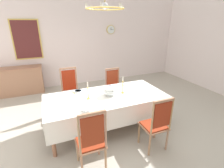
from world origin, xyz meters
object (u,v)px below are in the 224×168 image
Objects in this scene: spoon_secondary at (73,92)px; chandelier at (105,8)px; spoon_primary at (128,84)px; framed_painting at (27,40)px; chair_south_b at (156,123)px; chair_north_b at (114,86)px; candlestick_east at (123,86)px; soup_tureen at (110,90)px; chair_south_a at (91,140)px; sideboard at (20,81)px; bowl_near_left at (124,84)px; dining_table at (106,99)px; chair_north_a at (71,91)px; bowl_far_left at (86,110)px; bowl_near_right at (78,91)px; mounted_clock at (111,30)px; candlestick_west at (88,92)px.

spoon_secondary is 0.25× the size of chandelier.
spoon_primary is 0.14× the size of framed_painting.
chair_south_b reaches higher than chair_north_b.
framed_painting reaches higher than candlestick_east.
spoon_secondary is at bearing 147.75° from soup_tureen.
chair_south_a is 0.90× the size of framed_painting.
chair_south_b is at bearing 124.18° from sideboard.
candlestick_east reaches higher than bowl_near_left.
framed_painting is 3.52m from chandelier.
sideboard reaches higher than dining_table.
chandelier is at bearing -47.01° from spoon_secondary.
chair_north_a is at bearing 121.75° from chandelier.
framed_painting reaches higher than soup_tureen.
spoon_primary is 3.61m from framed_painting.
chair_north_a reaches higher than dining_table.
chair_north_b is 5.95× the size of spoon_secondary.
chair_north_b is 1.85m from bowl_far_left.
chair_north_b is 0.60m from spoon_primary.
bowl_far_left is at bearing -140.40° from chandelier.
chair_north_a is 0.61m from bowl_near_right.
soup_tureen is at bearing -112.08° from mounted_clock.
framed_painting is at bearing 118.22° from chair_south_b.
chair_north_a is at bearing 135.37° from candlestick_east.
spoon_secondary is at bearing 95.37° from bowl_far_left.
bowl_far_left is 0.53× the size of mounted_clock.
bowl_near_left is at bearing 93.88° from chair_north_b.
dining_table is 0.89m from spoon_primary.
spoon_secondary is 2.72m from sideboard.
sideboard is at bearing -147.78° from framed_painting.
candlestick_west is 0.25× the size of sideboard.
candlestick_west is at bearing -180.00° from dining_table.
chandelier is (-0.76, -0.46, 1.70)m from spoon_primary.
chandelier reaches higher than bowl_near_left.
dining_table is at bearing 180.00° from soup_tureen.
spoon_primary is 0.25× the size of chandelier.
chair_north_b is at bearing 90.00° from chair_south_b.
mounted_clock is 0.46× the size of chandelier.
candlestick_east reaches higher than bowl_near_right.
dining_table is 1.17m from chair_north_a.
sideboard is 3.64m from mounted_clock.
chair_south_a is at bearing 109.80° from sideboard.
bowl_far_left is 1.83m from chandelier.
spoon_secondary is (-1.26, 0.02, -0.01)m from bowl_near_left.
spoon_primary is at bearing 46.42° from chair_south_a.
chair_north_b reaches higher than bowl_far_left.
bowl_near_right is 1.81m from chandelier.
spoon_secondary is (-0.02, -0.53, 0.20)m from chair_north_a.
chandelier is (0.63, -0.46, 1.70)m from spoon_secondary.
candlestick_east is at bearing 0.00° from candlestick_west.
framed_painting is (-2.17, 2.08, 1.18)m from chair_north_b.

